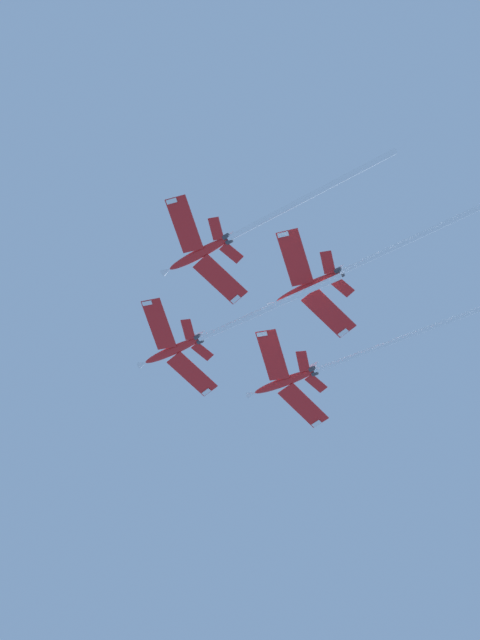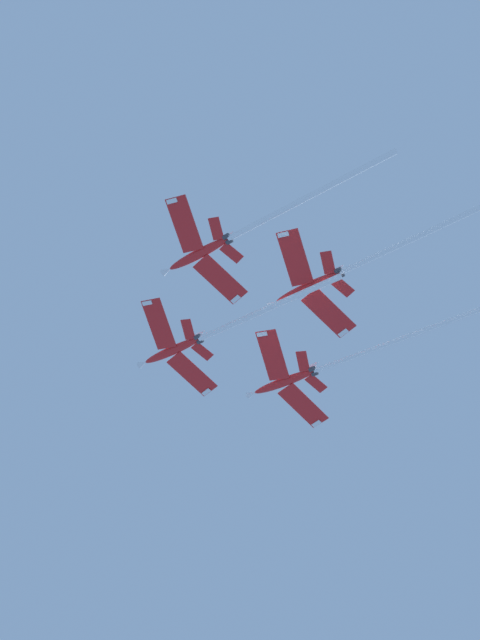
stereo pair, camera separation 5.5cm
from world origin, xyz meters
name	(u,v)px [view 2 (the right image)]	position (x,y,z in m)	size (l,w,h in m)	color
jet_lead	(205,336)	(-14.69, 13.21, 135.48)	(35.86, 22.57, 14.47)	red
jet_left_wing	(234,235)	(3.01, 7.01, 131.37)	(37.91, 23.00, 14.69)	red
jet_right_wing	(318,369)	(-7.93, 31.35, 132.58)	(40.69, 25.22, 16.42)	red
jet_slot	(337,274)	(7.63, 23.25, 128.77)	(35.09, 21.86, 13.14)	red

